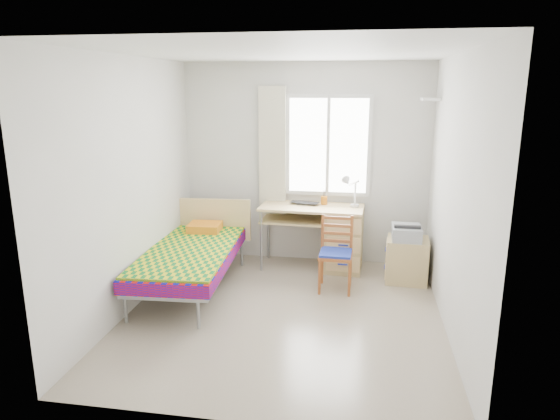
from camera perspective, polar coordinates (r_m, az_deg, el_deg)
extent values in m
plane|color=#BCAD93|center=(5.29, 0.45, -11.78)|extent=(3.50, 3.50, 0.00)
plane|color=white|center=(4.77, 0.51, 17.62)|extent=(3.50, 3.50, 0.00)
plane|color=silver|center=(6.57, 2.86, 5.24)|extent=(3.20, 0.00, 3.20)
plane|color=silver|center=(5.35, -16.74, 2.63)|extent=(0.00, 3.50, 3.50)
plane|color=silver|center=(4.88, 19.37, 1.40)|extent=(0.00, 3.50, 3.50)
cube|color=white|center=(6.49, 5.52, 7.32)|extent=(1.10, 0.04, 1.30)
cube|color=white|center=(6.48, 5.51, 7.31)|extent=(1.00, 0.02, 1.20)
cube|color=white|center=(6.48, 5.51, 7.30)|extent=(0.04, 0.02, 1.20)
cube|color=beige|center=(6.54, -0.88, 6.55)|extent=(0.35, 0.05, 1.70)
cube|color=white|center=(6.15, 16.81, 12.04)|extent=(0.20, 0.32, 0.03)
cube|color=gray|center=(5.82, -10.13, -5.94)|extent=(1.00, 2.03, 0.06)
cube|color=#B90E0C|center=(5.79, -10.16, -5.20)|extent=(1.04, 2.05, 0.14)
cube|color=#CDC30E|center=(5.75, -10.26, -4.51)|extent=(1.02, 1.93, 0.03)
cube|color=#E2CB76|center=(6.61, -7.48, -1.05)|extent=(0.95, 0.10, 0.55)
cube|color=#FBA11B|center=(6.39, -8.59, -1.95)|extent=(0.41, 0.36, 0.10)
cylinder|color=gray|center=(5.27, -17.25, -10.65)|extent=(0.04, 0.04, 0.32)
cylinder|color=gray|center=(6.58, -4.38, -5.03)|extent=(0.04, 0.04, 0.32)
cube|color=#E2CB76|center=(6.35, 3.65, 0.30)|extent=(1.33, 0.66, 0.03)
cube|color=tan|center=(6.44, 7.34, -3.36)|extent=(0.48, 0.60, 0.78)
cube|color=tan|center=(6.42, 1.52, -1.08)|extent=(0.82, 0.59, 0.02)
cylinder|color=gray|center=(6.31, -2.16, -3.59)|extent=(0.03, 0.03, 0.78)
cylinder|color=gray|center=(6.78, -1.32, -2.34)|extent=(0.03, 0.03, 0.78)
cube|color=brown|center=(5.75, 6.39, -5.18)|extent=(0.38, 0.38, 0.04)
cube|color=navy|center=(5.74, 6.39, -4.92)|extent=(0.36, 0.36, 0.04)
cube|color=brown|center=(5.83, 6.55, -2.23)|extent=(0.33, 0.04, 0.37)
cylinder|color=brown|center=(5.68, 4.53, -7.64)|extent=(0.03, 0.03, 0.42)
cylinder|color=brown|center=(5.90, 8.10, -4.63)|extent=(0.04, 0.04, 0.85)
cube|color=tan|center=(6.21, 14.31, -5.56)|extent=(0.51, 0.47, 0.53)
cube|color=#E2CB76|center=(6.16, 12.09, -4.43)|extent=(0.04, 0.39, 0.19)
cube|color=#E2CB76|center=(6.23, 11.99, -6.36)|extent=(0.04, 0.39, 0.19)
cube|color=#9C9FA3|center=(6.09, 14.24, -2.54)|extent=(0.34, 0.39, 0.16)
cube|color=black|center=(6.07, 14.29, -1.81)|extent=(0.27, 0.32, 0.02)
imported|color=black|center=(6.40, 2.68, 0.69)|extent=(0.41, 0.31, 0.03)
cylinder|color=#FBA11B|center=(6.46, 5.05, 1.11)|extent=(0.09, 0.09, 0.11)
cylinder|color=white|center=(6.37, 8.53, 0.50)|extent=(0.11, 0.11, 0.03)
cylinder|color=white|center=(6.34, 8.58, 1.86)|extent=(0.02, 0.13, 0.29)
cylinder|color=white|center=(6.23, 8.43, 3.06)|extent=(0.14, 0.25, 0.12)
cone|color=white|center=(6.13, 7.67, 3.21)|extent=(0.15, 0.17, 0.14)
imported|color=gray|center=(6.42, 2.07, -1.44)|extent=(0.20, 0.26, 0.02)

